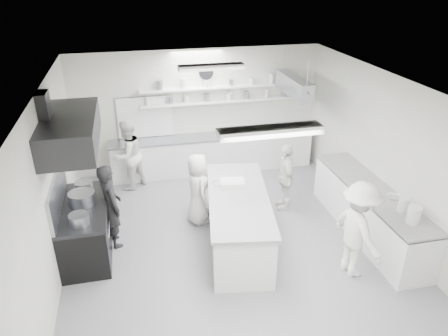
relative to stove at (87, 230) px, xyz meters
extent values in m
cube|color=gray|center=(2.60, -0.40, -0.46)|extent=(6.00, 7.00, 0.02)
cube|color=white|center=(2.60, -0.40, 2.56)|extent=(6.00, 7.00, 0.02)
cube|color=silver|center=(2.60, 3.10, 1.05)|extent=(6.00, 0.04, 3.00)
cube|color=silver|center=(2.60, -3.90, 1.05)|extent=(6.00, 0.04, 3.00)
cube|color=silver|center=(-0.40, -0.40, 1.05)|extent=(0.04, 7.00, 3.00)
cube|color=silver|center=(5.60, -0.40, 1.05)|extent=(0.04, 7.00, 3.00)
cube|color=black|center=(0.00, 0.00, 0.00)|extent=(0.80, 1.80, 0.90)
cube|color=black|center=(0.00, 0.00, 1.90)|extent=(0.85, 2.00, 0.50)
cube|color=white|center=(2.90, 2.80, 0.01)|extent=(5.00, 0.60, 0.92)
cube|color=white|center=(3.30, 2.97, 1.30)|extent=(4.20, 0.26, 0.04)
cube|color=white|center=(3.30, 2.97, 1.65)|extent=(4.20, 0.26, 0.04)
cube|color=black|center=(1.30, 3.08, 1.00)|extent=(1.30, 0.04, 1.00)
cylinder|color=silver|center=(2.80, 3.06, 2.00)|extent=(0.32, 0.05, 0.32)
cube|color=white|center=(5.25, -0.60, 0.02)|extent=(0.74, 3.30, 0.94)
cube|color=#9498A1|center=(4.60, 2.00, 1.85)|extent=(0.30, 1.60, 0.40)
cube|color=white|center=(2.60, -2.20, 2.49)|extent=(1.30, 0.25, 0.10)
cube|color=white|center=(2.60, 1.40, 2.49)|extent=(1.30, 0.25, 0.10)
cube|color=white|center=(2.71, -0.41, 0.04)|extent=(1.41, 2.77, 0.97)
cylinder|color=#9498A1|center=(0.00, 0.07, 0.59)|extent=(0.45, 0.45, 0.27)
imported|color=black|center=(0.46, 0.14, 0.36)|extent=(0.56, 0.69, 1.62)
imported|color=white|center=(0.82, 2.33, 0.38)|extent=(1.02, 1.00, 1.66)
imported|color=white|center=(2.13, 0.54, 0.29)|extent=(0.58, 0.79, 1.47)
imported|color=white|center=(4.00, 0.66, 0.28)|extent=(0.49, 0.90, 1.46)
imported|color=white|center=(4.40, -1.62, 0.40)|extent=(0.79, 1.18, 1.71)
imported|color=#9498A1|center=(2.47, 0.14, 0.56)|extent=(0.28, 0.28, 0.06)
imported|color=white|center=(2.73, -0.50, 0.56)|extent=(0.22, 0.22, 0.06)
imported|color=white|center=(5.45, -0.99, 0.52)|extent=(0.33, 0.33, 0.06)
camera|label=1|loc=(0.99, -6.73, 4.31)|focal=33.88mm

